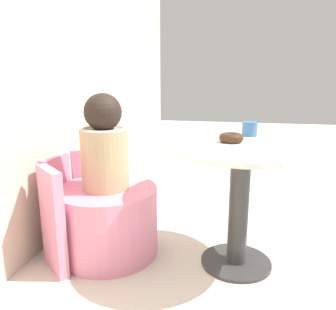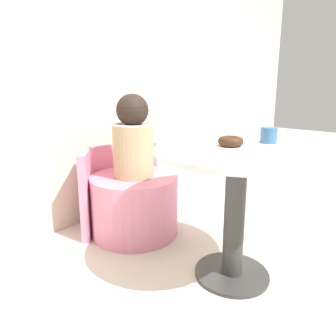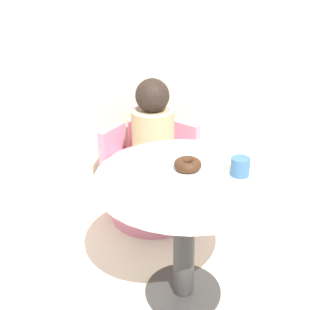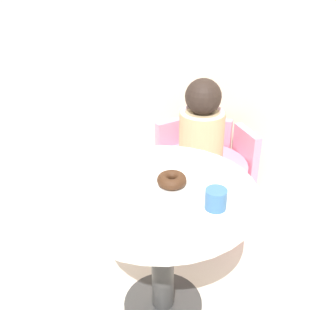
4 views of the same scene
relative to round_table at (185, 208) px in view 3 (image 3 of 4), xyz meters
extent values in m
plane|color=beige|center=(-0.05, 0.02, -0.50)|extent=(12.00, 12.00, 0.00)
cube|color=beige|center=(-0.05, 1.15, 0.70)|extent=(6.00, 0.06, 2.40)
cylinder|color=#333333|center=(0.00, 0.00, -0.49)|extent=(0.38, 0.38, 0.02)
cylinder|color=#333333|center=(0.00, 0.00, -0.17)|extent=(0.10, 0.10, 0.62)
cylinder|color=white|center=(0.00, 0.00, 0.15)|extent=(0.79, 0.79, 0.02)
cylinder|color=pink|center=(-0.02, 0.73, -0.31)|extent=(0.57, 0.57, 0.39)
cube|color=pink|center=(-0.02, 1.03, -0.22)|extent=(0.24, 0.05, 0.56)
cube|color=pink|center=(0.21, 0.92, -0.22)|extent=(0.19, 0.22, 0.56)
cube|color=pink|center=(-0.26, 0.92, -0.22)|extent=(0.19, 0.22, 0.56)
cylinder|color=tan|center=(-0.02, 0.73, 0.05)|extent=(0.26, 0.26, 0.33)
torus|color=beige|center=(-0.02, 0.73, 0.21)|extent=(0.26, 0.26, 0.04)
sphere|color=black|center=(-0.02, 0.73, 0.31)|extent=(0.20, 0.20, 0.20)
torus|color=#3D2314|center=(0.02, 0.05, 0.19)|extent=(0.12, 0.12, 0.05)
cylinder|color=#386699|center=(0.23, -0.04, 0.21)|extent=(0.08, 0.08, 0.08)
camera|label=1|loc=(-1.65, 0.03, 0.49)|focal=35.00mm
camera|label=2|loc=(-1.23, -0.70, 0.44)|focal=32.00mm
camera|label=3|loc=(-0.37, -1.45, 0.97)|focal=42.00mm
camera|label=4|loc=(0.46, -1.24, 1.06)|focal=42.00mm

